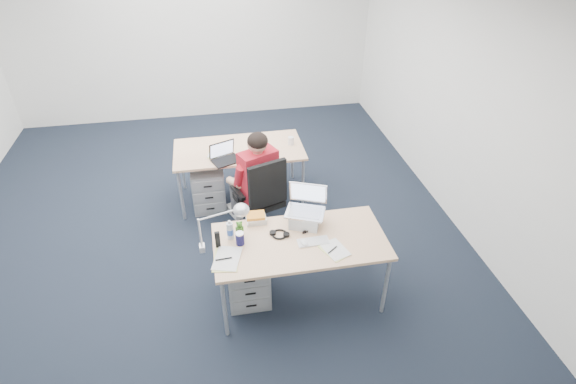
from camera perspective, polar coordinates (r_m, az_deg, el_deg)
The scene contains 24 objects.
floor at distance 5.41m, azimuth -10.18°, elevation -5.80°, with size 7.00×7.00×0.00m, color black.
room at distance 4.51m, azimuth -12.40°, elevation 11.07°, with size 6.02×7.02×2.80m.
desk_near at distance 4.20m, azimuth 1.55°, elevation -6.62°, with size 1.60×0.80×0.73m.
desk_far at distance 5.67m, azimuth -6.24°, elevation 5.09°, with size 1.60×0.80×0.73m.
office_chair at distance 5.21m, azimuth -3.46°, elevation -2.71°, with size 0.87×0.87×1.08m.
seated_person at distance 5.14m, azimuth -4.51°, elevation 1.45°, with size 0.61×0.80×1.31m.
drawer_pedestal_near at distance 4.51m, azimuth -5.16°, elevation -10.42°, with size 0.40×0.50×0.55m, color #9FA2A4.
drawer_pedestal_far at distance 5.79m, azimuth -10.06°, elevation 0.67°, with size 0.40×0.50×0.55m, color #9FA2A4.
silver_laptop at distance 4.24m, azimuth 2.21°, elevation -2.05°, with size 0.36×0.29×0.39m, color silver, non-canonical shape.
wireless_keyboard at distance 4.15m, azimuth 3.22°, elevation -6.30°, with size 0.29×0.12×0.01m, color white.
computer_mouse at distance 4.12m, azimuth 2.04°, elevation -6.49°, with size 0.06×0.09×0.03m, color white.
headphones at distance 4.22m, azimuth -1.09°, elevation -5.33°, with size 0.19×0.15×0.03m, color black, non-canonical shape.
can_koozie at distance 4.12m, azimuth -6.12°, elevation -5.88°, with size 0.08×0.08×0.13m, color #181647.
water_bottle at distance 4.17m, azimuth -7.38°, elevation -4.77°, with size 0.06×0.06×0.20m, color silver.
bear_figurine at distance 4.22m, azimuth -6.18°, elevation -4.52°, with size 0.08×0.06×0.15m, color #28711E, non-canonical shape.
book_stack at distance 4.37m, azimuth -4.07°, elevation -3.32°, with size 0.19×0.14×0.09m, color silver.
cordless_phone at distance 4.10m, azimuth -8.93°, elevation -6.00°, with size 0.04×0.03×0.17m, color black.
papers_left at distance 4.01m, azimuth -7.86°, elevation -8.49°, with size 0.22×0.31×0.01m, color #E9ED89.
papers_right at distance 4.08m, azimuth 5.90°, elevation -7.37°, with size 0.18×0.26×0.01m, color #E9ED89.
sunglasses at distance 4.25m, azimuth 2.40°, elevation -5.06°, with size 0.10×0.04×0.02m, color black, non-canonical shape.
desk_lamp at distance 3.98m, azimuth -9.11°, elevation -4.49°, with size 0.42×0.15×0.48m, color silver, non-canonical shape.
dark_laptop at distance 5.34m, azimuth -7.90°, elevation 4.96°, with size 0.32×0.31×0.23m, color black, non-canonical shape.
far_cup at distance 5.69m, azimuth 0.37°, elevation 6.52°, with size 0.07×0.07×0.10m, color white.
far_papers at distance 5.60m, azimuth -8.91°, elevation 5.04°, with size 0.22×0.31×0.01m, color white.
Camera 1 is at (0.20, -4.16, 3.45)m, focal length 28.00 mm.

